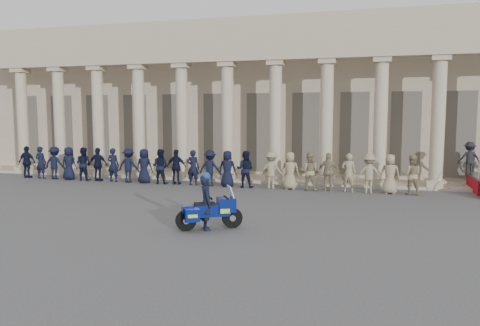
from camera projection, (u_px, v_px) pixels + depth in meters
name	position (u px, v px, depth m)	size (l,w,h in m)	color
ground	(197.00, 212.00, 17.15)	(90.00, 90.00, 0.00)	#47474A
building	(276.00, 100.00, 30.79)	(40.00, 12.50, 9.00)	tan
officer_rank	(200.00, 168.00, 23.44)	(21.30, 0.68, 1.80)	black
motorcycle	(210.00, 211.00, 14.53)	(1.89, 1.40, 1.36)	black
rider	(206.00, 201.00, 14.46)	(0.67, 0.75, 1.81)	black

